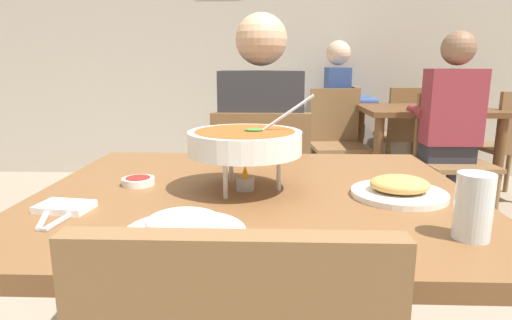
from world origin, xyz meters
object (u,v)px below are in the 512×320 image
appetizer_plate (399,189)px  drink_glass (473,210)px  dining_table_main (254,229)px  chair_bg_left (450,151)px  rice_plate (184,228)px  dining_table_far (424,125)px  chair_bg_corner (337,136)px  sauce_dish (138,181)px  patron_bg_left (449,118)px  chair_bg_window (407,130)px  chair_diner_main (261,195)px  patron_bg_middle (341,103)px  chair_bg_middle (341,129)px  diner_main (261,143)px  curry_bowl (245,143)px

appetizer_plate → drink_glass: (0.06, -0.27, 0.04)m
dining_table_main → chair_bg_left: 2.28m
rice_plate → dining_table_main: bearing=70.0°
dining_table_far → chair_bg_corner: size_ratio=1.11×
chair_bg_left → sauce_dish: bearing=-131.3°
sauce_dish → drink_glass: bearing=-25.1°
patron_bg_left → sauce_dish: bearing=-131.1°
chair_bg_corner → chair_bg_left: bearing=-41.7°
drink_glass → chair_bg_window: chair_bg_window is taller
chair_diner_main → drink_glass: 1.22m
chair_bg_left → drink_glass: bearing=-111.3°
chair_bg_corner → patron_bg_middle: 0.50m
dining_table_main → patron_bg_left: (1.25, 1.85, 0.09)m
sauce_dish → chair_bg_corner: 2.64m
appetizer_plate → chair_bg_middle: 3.01m
chair_bg_corner → patron_bg_left: size_ratio=0.69×
chair_diner_main → chair_bg_corner: size_ratio=1.00×
rice_plate → patron_bg_middle: patron_bg_middle is taller
patron_bg_middle → dining_table_main: bearing=-103.2°
chair_diner_main → patron_bg_left: 1.66m
rice_plate → chair_bg_left: (1.41, 2.21, -0.28)m
dining_table_main → rice_plate: (-0.12, -0.33, 0.13)m
diner_main → chair_diner_main: bearing=-90.0°
chair_bg_middle → patron_bg_left: (0.55, -1.09, 0.24)m
chair_bg_window → rice_plate: bearing=-113.8°
dining_table_main → rice_plate: rice_plate is taller
chair_bg_left → dining_table_main: bearing=-124.4°
dining_table_far → patron_bg_middle: 0.82m
appetizer_plate → chair_bg_left: (0.92, 1.93, -0.28)m
appetizer_plate → patron_bg_middle: patron_bg_middle is taller
rice_plate → patron_bg_left: 2.58m
patron_bg_left → rice_plate: bearing=-122.2°
chair_bg_middle → drink_glass: bearing=-94.7°
curry_bowl → sauce_dish: size_ratio=3.69×
chair_bg_left → curry_bowl: bearing=-125.0°
curry_bowl → chair_bg_corner: size_ratio=0.37×
chair_diner_main → chair_bg_middle: 2.26m
sauce_dish → chair_bg_corner: bearing=69.4°
chair_bg_window → patron_bg_middle: bearing=173.4°
sauce_dish → dining_table_far: 2.83m
appetizer_plate → patron_bg_left: (0.88, 1.89, -0.04)m
diner_main → chair_bg_corner: (0.59, 1.68, -0.24)m
curry_bowl → chair_bg_left: 2.32m
rice_plate → chair_bg_corner: bearing=75.8°
sauce_dish → chair_bg_window: bearing=60.2°
chair_bg_window → dining_table_main: bearing=-114.2°
drink_glass → dining_table_main: bearing=143.9°
dining_table_far → chair_bg_left: size_ratio=1.11×
patron_bg_left → patron_bg_middle: bearing=117.5°
sauce_dish → chair_bg_left: (1.62, 1.84, -0.27)m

